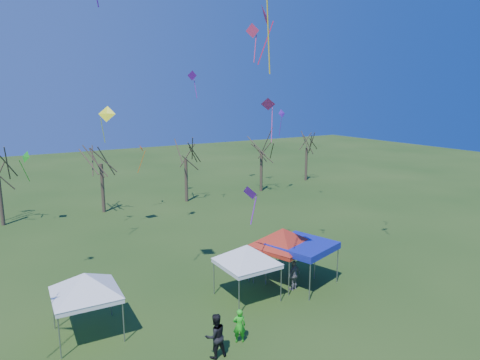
{
  "coord_description": "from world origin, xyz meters",
  "views": [
    {
      "loc": [
        -11.67,
        -15.75,
        11.07
      ],
      "look_at": [
        -0.27,
        3.0,
        6.59
      ],
      "focal_mm": 32.0,
      "sensor_mm": 36.0,
      "label": 1
    }
  ],
  "objects_px": {
    "tree_3": "(185,143)",
    "tent_white_mid": "(247,248)",
    "person_grey": "(294,275)",
    "tree_4": "(262,138)",
    "tent_white_west": "(84,277)",
    "person_green": "(239,326)",
    "tent_red": "(283,232)",
    "tree_5": "(307,136)",
    "tent_blue": "(302,246)",
    "tree_2": "(100,146)",
    "person_dark": "(215,336)"
  },
  "relations": [
    {
      "from": "tree_5",
      "to": "person_grey",
      "type": "xyz_separation_m",
      "value": [
        -20.91,
        -23.93,
        -4.86
      ]
    },
    {
      "from": "tent_red",
      "to": "tent_blue",
      "type": "relative_size",
      "value": 1.01
    },
    {
      "from": "tent_blue",
      "to": "person_dark",
      "type": "xyz_separation_m",
      "value": [
        -7.72,
        -3.69,
        -1.35
      ]
    },
    {
      "from": "tree_5",
      "to": "tent_white_west",
      "type": "relative_size",
      "value": 1.85
    },
    {
      "from": "tent_blue",
      "to": "tree_2",
      "type": "bearing_deg",
      "value": 105.47
    },
    {
      "from": "tree_3",
      "to": "tent_white_mid",
      "type": "bearing_deg",
      "value": -105.83
    },
    {
      "from": "tent_white_west",
      "to": "tent_red",
      "type": "relative_size",
      "value": 1.0
    },
    {
      "from": "tent_white_west",
      "to": "person_grey",
      "type": "distance_m",
      "value": 11.36
    },
    {
      "from": "tree_4",
      "to": "person_grey",
      "type": "height_order",
      "value": "tree_4"
    },
    {
      "from": "person_dark",
      "to": "tree_3",
      "type": "bearing_deg",
      "value": -108.66
    },
    {
      "from": "tent_white_west",
      "to": "person_green",
      "type": "distance_m",
      "value": 7.34
    },
    {
      "from": "tree_3",
      "to": "person_green",
      "type": "height_order",
      "value": "tree_3"
    },
    {
      "from": "tree_5",
      "to": "person_green",
      "type": "height_order",
      "value": "tree_5"
    },
    {
      "from": "tent_white_west",
      "to": "tent_white_mid",
      "type": "distance_m",
      "value": 8.31
    },
    {
      "from": "tree_2",
      "to": "person_green",
      "type": "distance_m",
      "value": 25.73
    },
    {
      "from": "tree_2",
      "to": "tree_5",
      "type": "relative_size",
      "value": 1.1
    },
    {
      "from": "tent_white_mid",
      "to": "tent_blue",
      "type": "distance_m",
      "value": 3.76
    },
    {
      "from": "tent_blue",
      "to": "tree_4",
      "type": "bearing_deg",
      "value": 61.51
    },
    {
      "from": "tent_blue",
      "to": "tent_white_mid",
      "type": "bearing_deg",
      "value": 177.4
    },
    {
      "from": "person_green",
      "to": "person_dark",
      "type": "bearing_deg",
      "value": 40.2
    },
    {
      "from": "tree_3",
      "to": "tent_blue",
      "type": "height_order",
      "value": "tree_3"
    },
    {
      "from": "tent_red",
      "to": "person_grey",
      "type": "height_order",
      "value": "tent_red"
    },
    {
      "from": "person_grey",
      "to": "tree_4",
      "type": "bearing_deg",
      "value": -135.02
    },
    {
      "from": "tent_red",
      "to": "tent_blue",
      "type": "xyz_separation_m",
      "value": [
        0.71,
        -0.98,
        -0.72
      ]
    },
    {
      "from": "tent_red",
      "to": "person_dark",
      "type": "height_order",
      "value": "tent_red"
    },
    {
      "from": "tent_white_west",
      "to": "tent_white_mid",
      "type": "xyz_separation_m",
      "value": [
        8.28,
        -0.69,
        -0.02
      ]
    },
    {
      "from": "tree_3",
      "to": "person_dark",
      "type": "height_order",
      "value": "tree_3"
    },
    {
      "from": "tree_5",
      "to": "tree_3",
      "type": "bearing_deg",
      "value": -173.48
    },
    {
      "from": "tent_white_mid",
      "to": "person_dark",
      "type": "xyz_separation_m",
      "value": [
        -4.01,
        -3.86,
        -1.88
      ]
    },
    {
      "from": "tent_white_mid",
      "to": "person_green",
      "type": "bearing_deg",
      "value": -126.77
    },
    {
      "from": "tree_4",
      "to": "person_dark",
      "type": "bearing_deg",
      "value": -127.58
    },
    {
      "from": "tent_white_mid",
      "to": "person_green",
      "type": "relative_size",
      "value": 2.53
    },
    {
      "from": "tent_white_west",
      "to": "tent_blue",
      "type": "height_order",
      "value": "tent_white_west"
    },
    {
      "from": "tree_2",
      "to": "tree_3",
      "type": "relative_size",
      "value": 1.03
    },
    {
      "from": "person_green",
      "to": "tent_blue",
      "type": "bearing_deg",
      "value": -129.05
    },
    {
      "from": "tent_white_mid",
      "to": "tent_blue",
      "type": "height_order",
      "value": "tent_white_mid"
    },
    {
      "from": "person_dark",
      "to": "tent_red",
      "type": "bearing_deg",
      "value": -143.26
    },
    {
      "from": "tree_4",
      "to": "person_grey",
      "type": "relative_size",
      "value": 4.53
    },
    {
      "from": "person_green",
      "to": "tree_3",
      "type": "bearing_deg",
      "value": -85.66
    },
    {
      "from": "tent_white_mid",
      "to": "tent_white_west",
      "type": "bearing_deg",
      "value": 175.27
    },
    {
      "from": "tree_2",
      "to": "tree_5",
      "type": "height_order",
      "value": "tree_2"
    },
    {
      "from": "person_grey",
      "to": "person_dark",
      "type": "relative_size",
      "value": 0.89
    },
    {
      "from": "tree_5",
      "to": "tent_white_mid",
      "type": "xyz_separation_m",
      "value": [
        -23.75,
        -23.39,
        -2.87
      ]
    },
    {
      "from": "tree_3",
      "to": "tent_white_mid",
      "type": "height_order",
      "value": "tree_3"
    },
    {
      "from": "tree_4",
      "to": "tree_3",
      "type": "bearing_deg",
      "value": 179.74
    },
    {
      "from": "tree_2",
      "to": "tent_blue",
      "type": "bearing_deg",
      "value": -74.53
    },
    {
      "from": "tree_4",
      "to": "person_dark",
      "type": "relative_size",
      "value": 4.02
    },
    {
      "from": "tent_white_west",
      "to": "tent_red",
      "type": "distance_m",
      "value": 11.29
    },
    {
      "from": "tree_5",
      "to": "person_green",
      "type": "distance_m",
      "value": 37.89
    },
    {
      "from": "tent_blue",
      "to": "tree_5",
      "type": "bearing_deg",
      "value": 49.63
    }
  ]
}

